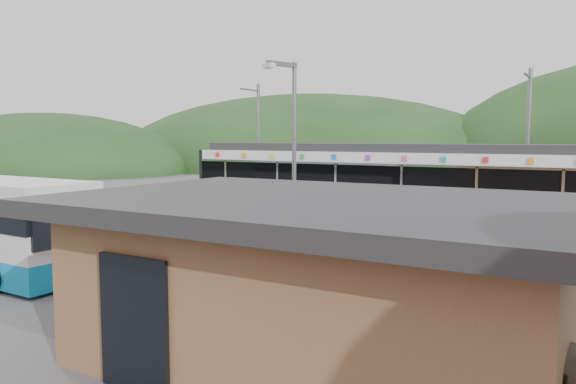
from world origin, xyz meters
The scene contains 9 objects.
ground centered at (0.00, 0.00, 0.00)m, with size 120.00×120.00×0.00m, color #4C4C4F.
hills centered at (6.19, 5.29, 0.00)m, with size 146.00×149.00×26.00m.
platform centered at (0.00, 3.30, 0.15)m, with size 26.00×3.20×0.30m, color #9E9E99.
yellow_line centered at (0.00, 2.00, 0.30)m, with size 26.00×0.10×0.01m, color yellow.
train centered at (2.29, 6.00, 2.06)m, with size 20.44×3.01×3.74m.
catenary_mast_west centered at (-7.00, 8.56, 3.65)m, with size 0.18×1.80×7.00m.
catenary_mast_east centered at (7.00, 8.56, 3.65)m, with size 0.18×1.80×7.00m.
station_shelter centered at (6.00, -9.01, 1.55)m, with size 9.20×6.20×3.00m.
lamp_post centered at (2.72, -4.39, 3.63)m, with size 0.41×1.11×6.08m.
Camera 1 is at (10.45, -17.69, 4.04)m, focal length 35.00 mm.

